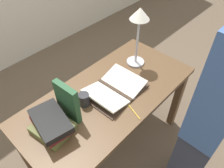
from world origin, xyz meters
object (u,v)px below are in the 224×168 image
Objects in this scene: book_standing_upright at (68,102)px; reading_lamp at (139,23)px; book_stack_tall at (52,125)px; coffee_mug at (84,99)px; open_book at (115,89)px; person_reader at (209,124)px; pencil at (134,111)px.

reading_lamp is (0.73, 0.04, 0.23)m from book_standing_upright.
coffee_mug is at bearing 4.29° from book_stack_tall.
open_book is 0.66m from person_reader.
reading_lamp is 5.02× the size of coffee_mug.
coffee_mug is at bearing -64.17° from person_reader.
coffee_mug is (0.28, 0.02, -0.01)m from book_stack_tall.
pencil is 0.47m from person_reader.
book_stack_tall is 0.63× the size of reading_lamp.
reading_lamp is (0.36, 0.10, 0.35)m from open_book.
person_reader is (0.17, -0.43, 0.09)m from pencil.
person_reader is at bearing -64.17° from coffee_mug.
person_reader is at bearing -108.68° from reading_lamp.
pencil is (0.18, -0.29, -0.04)m from coffee_mug.
person_reader is (0.62, -0.70, 0.04)m from book_stack_tall.
reading_lamp is at bearing 2.64° from coffee_mug.
book_stack_tall is 0.93m from person_reader.
person_reader reaches higher than coffee_mug.
reading_lamp reaches higher than book_stack_tall.
pencil is 0.09× the size of person_reader.
open_book is 0.26× the size of person_reader.
book_stack_tall is at bearing -178.19° from book_standing_upright.
open_book is at bearing -80.23° from person_reader.
book_stack_tall reaches higher than pencil.
book_standing_upright is 0.86m from person_reader.
pencil is (0.31, -0.28, -0.13)m from book_standing_upright.
person_reader reaches higher than reading_lamp.
book_standing_upright is at bearing 137.62° from pencil.
pencil is (-0.42, -0.32, -0.36)m from reading_lamp.
book_stack_tall is at bearing -176.84° from reading_lamp.
coffee_mug is 0.64× the size of pencil.
book_stack_tall is 1.12× the size of book_standing_upright.
coffee_mug is 0.06× the size of person_reader.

